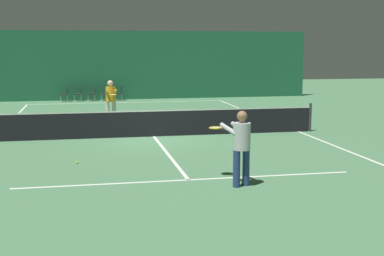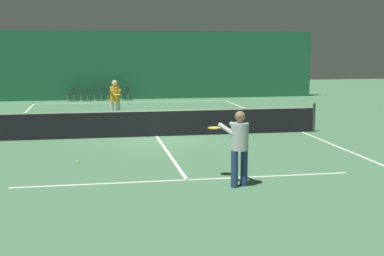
{
  "view_description": "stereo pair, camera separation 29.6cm",
  "coord_description": "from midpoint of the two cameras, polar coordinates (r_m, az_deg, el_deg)",
  "views": [
    {
      "loc": [
        -2.42,
        -18.7,
        3.19
      ],
      "look_at": [
        0.43,
        -4.72,
        1.0
      ],
      "focal_mm": 50.0,
      "sensor_mm": 36.0,
      "label": 1
    },
    {
      "loc": [
        -2.13,
        -18.76,
        3.19
      ],
      "look_at": [
        0.43,
        -4.72,
        1.0
      ],
      "focal_mm": 50.0,
      "sensor_mm": 36.0,
      "label": 2
    }
  ],
  "objects": [
    {
      "name": "backdrop_curtain",
      "position": [
        32.63,
        -7.56,
        6.65
      ],
      "size": [
        23.0,
        0.12,
        4.11
      ],
      "color": "#1E5B3D",
      "rests_on": "ground"
    },
    {
      "name": "courtside_chair_4",
      "position": [
        32.16,
        -8.0,
        3.81
      ],
      "size": [
        0.44,
        0.44,
        0.84
      ],
      "rotation": [
        0.0,
        0.0,
        -1.57
      ],
      "color": "#99999E",
      "rests_on": "ground"
    },
    {
      "name": "player_near",
      "position": [
        12.22,
        4.51,
        -1.55
      ],
      "size": [
        0.85,
        1.42,
        1.75
      ],
      "rotation": [
        0.0,
        0.0,
        1.95
      ],
      "color": "navy",
      "rests_on": "ground"
    },
    {
      "name": "courtside_chair_2",
      "position": [
        32.1,
        -10.81,
        3.73
      ],
      "size": [
        0.44,
        0.44,
        0.84
      ],
      "rotation": [
        0.0,
        0.0,
        -1.57
      ],
      "color": "#99999E",
      "rests_on": "ground"
    },
    {
      "name": "court_line_sideline_right",
      "position": [
        20.53,
        10.89,
        -0.38
      ],
      "size": [
        0.1,
        23.8,
        0.0
      ],
      "color": "white",
      "rests_on": "ground"
    },
    {
      "name": "courtside_chair_3",
      "position": [
        32.12,
        -9.41,
        3.77
      ],
      "size": [
        0.44,
        0.44,
        0.84
      ],
      "rotation": [
        0.0,
        0.0,
        -1.57
      ],
      "color": "#99999E",
      "rests_on": "ground"
    },
    {
      "name": "court_line_service_far",
      "position": [
        25.44,
        -6.29,
        1.46
      ],
      "size": [
        8.25,
        0.1,
        0.0
      ],
      "color": "white",
      "rests_on": "ground"
    },
    {
      "name": "courtside_chair_1",
      "position": [
        32.1,
        -12.22,
        3.69
      ],
      "size": [
        0.44,
        0.44,
        0.84
      ],
      "rotation": [
        0.0,
        0.0,
        -1.57
      ],
      "color": "#99999E",
      "rests_on": "ground"
    },
    {
      "name": "player_far",
      "position": [
        22.93,
        -9.04,
        3.2
      ],
      "size": [
        0.46,
        1.41,
        1.77
      ],
      "rotation": [
        0.0,
        0.0,
        -1.53
      ],
      "color": "beige",
      "rests_on": "ground"
    },
    {
      "name": "court_line_baseline_far",
      "position": [
        30.88,
        -7.23,
        2.72
      ],
      "size": [
        11.0,
        0.1,
        0.0
      ],
      "color": "white",
      "rests_on": "ground"
    },
    {
      "name": "court_line_centre",
      "position": [
        19.14,
        -4.53,
        -0.9
      ],
      "size": [
        0.1,
        12.8,
        0.0
      ],
      "color": "white",
      "rests_on": "ground"
    },
    {
      "name": "tennis_net",
      "position": [
        19.06,
        -4.55,
        0.61
      ],
      "size": [
        12.0,
        0.1,
        1.07
      ],
      "color": "black",
      "rests_on": "ground"
    },
    {
      "name": "tennis_ball",
      "position": [
        15.06,
        -12.71,
        -3.6
      ],
      "size": [
        0.07,
        0.07,
        0.07
      ],
      "color": "#D1DB33",
      "rests_on": "ground"
    },
    {
      "name": "court_line_service_near",
      "position": [
        12.94,
        -1.04,
        -5.55
      ],
      "size": [
        8.25,
        0.1,
        0.0
      ],
      "color": "white",
      "rests_on": "ground"
    },
    {
      "name": "courtside_chair_0",
      "position": [
        32.12,
        -13.63,
        3.64
      ],
      "size": [
        0.44,
        0.44,
        0.84
      ],
      "rotation": [
        0.0,
        0.0,
        -1.57
      ],
      "color": "#99999E",
      "rests_on": "ground"
    },
    {
      "name": "ground_plane",
      "position": [
        19.14,
        -4.53,
        -0.91
      ],
      "size": [
        60.0,
        60.0,
        0.0
      ],
      "primitive_type": "plane",
      "color": "#4C7F56"
    }
  ]
}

